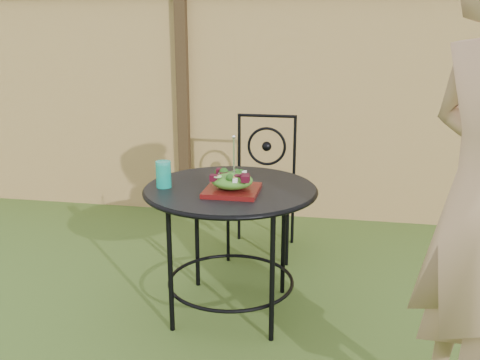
# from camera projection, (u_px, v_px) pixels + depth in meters

# --- Properties ---
(fence) EXTENTS (8.00, 0.12, 1.90)m
(fence) POSITION_uv_depth(u_px,v_px,m) (343.00, 105.00, 4.23)
(fence) COLOR tan
(fence) RESTS_ON ground
(patio_table) EXTENTS (0.92, 0.92, 0.72)m
(patio_table) POSITION_uv_depth(u_px,v_px,m) (231.00, 212.00, 2.86)
(patio_table) COLOR black
(patio_table) RESTS_ON ground
(patio_chair) EXTENTS (0.46, 0.46, 0.95)m
(patio_chair) POSITION_uv_depth(u_px,v_px,m) (263.00, 181.00, 3.73)
(patio_chair) COLOR black
(patio_chair) RESTS_ON ground
(salad_plate) EXTENTS (0.27, 0.27, 0.02)m
(salad_plate) POSITION_uv_depth(u_px,v_px,m) (232.00, 190.00, 2.72)
(salad_plate) COLOR #3D0B08
(salad_plate) RESTS_ON patio_table
(salad) EXTENTS (0.21, 0.21, 0.08)m
(salad) POSITION_uv_depth(u_px,v_px,m) (232.00, 181.00, 2.70)
(salad) COLOR #235614
(salad) RESTS_ON salad_plate
(fork) EXTENTS (0.01, 0.01, 0.18)m
(fork) POSITION_uv_depth(u_px,v_px,m) (234.00, 156.00, 2.67)
(fork) COLOR silver
(fork) RESTS_ON salad
(drinking_glass) EXTENTS (0.08, 0.08, 0.14)m
(drinking_glass) POSITION_uv_depth(u_px,v_px,m) (164.00, 174.00, 2.80)
(drinking_glass) COLOR #0EA48D
(drinking_glass) RESTS_ON patio_table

